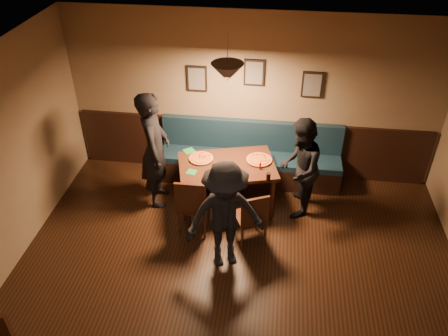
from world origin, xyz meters
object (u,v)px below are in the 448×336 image
(diner_right, at_px, (299,168))
(diner_front, at_px, (225,216))
(dining_table, at_px, (227,185))
(tabasco_bottle, at_px, (260,165))
(soda_glass, at_px, (268,177))
(diner_left, at_px, (155,150))
(chair_near_right, at_px, (250,216))
(chair_near_left, at_px, (193,203))
(booth_bench, at_px, (250,155))

(diner_right, height_order, diner_front, diner_front)
(diner_front, bearing_deg, dining_table, 76.11)
(dining_table, bearing_deg, diner_front, -98.98)
(diner_right, xyz_separation_m, tabasco_bottle, (-0.58, -0.05, 0.04))
(diner_right, bearing_deg, dining_table, -82.84)
(soda_glass, bearing_deg, diner_left, 169.29)
(chair_near_right, xyz_separation_m, diner_left, (-1.52, 0.75, 0.50))
(chair_near_left, xyz_separation_m, diner_right, (1.49, 0.62, 0.31))
(booth_bench, xyz_separation_m, soda_glass, (0.34, -1.05, 0.34))
(dining_table, distance_m, soda_glass, 0.85)
(tabasco_bottle, bearing_deg, diner_left, 178.47)
(booth_bench, relative_size, chair_near_right, 3.34)
(chair_near_left, relative_size, chair_near_right, 1.09)
(soda_glass, bearing_deg, tabasco_bottle, 115.20)
(diner_front, bearing_deg, tabasco_bottle, 52.27)
(diner_right, height_order, soda_glass, diner_right)
(chair_near_right, bearing_deg, diner_right, 24.57)
(diner_left, bearing_deg, booth_bench, -72.15)
(chair_near_right, height_order, diner_front, diner_front)
(dining_table, xyz_separation_m, soda_glass, (0.63, -0.34, 0.45))
(chair_near_right, bearing_deg, soda_glass, 38.91)
(soda_glass, height_order, tabasco_bottle, soda_glass)
(chair_near_right, height_order, soda_glass, soda_glass)
(diner_front, bearing_deg, booth_bench, 65.06)
(dining_table, height_order, soda_glass, soda_glass)
(booth_bench, relative_size, diner_right, 1.88)
(diner_right, xyz_separation_m, soda_glass, (-0.45, -0.33, 0.04))
(booth_bench, relative_size, dining_table, 2.09)
(diner_front, relative_size, soda_glass, 11.77)
(chair_near_left, distance_m, diner_left, 1.03)
(chair_near_left, distance_m, tabasco_bottle, 1.13)
(chair_near_left, height_order, diner_left, diner_left)
(tabasco_bottle, bearing_deg, dining_table, 174.14)
(chair_near_right, relative_size, diner_right, 0.56)
(chair_near_right, distance_m, diner_right, 1.06)
(dining_table, xyz_separation_m, chair_near_left, (-0.41, -0.63, 0.10))
(dining_table, distance_m, diner_front, 1.29)
(diner_left, bearing_deg, diner_front, -143.87)
(diner_front, height_order, soda_glass, diner_front)
(chair_near_right, relative_size, tabasco_bottle, 6.73)
(dining_table, bearing_deg, chair_near_left, -138.12)
(chair_near_left, distance_m, diner_front, 0.85)
(dining_table, xyz_separation_m, diner_front, (0.13, -1.21, 0.42))
(diner_left, height_order, diner_front, diner_left)
(booth_bench, distance_m, soda_glass, 1.15)
(chair_near_right, bearing_deg, diner_front, -147.21)
(chair_near_left, xyz_separation_m, chair_near_right, (0.83, -0.13, -0.04))
(dining_table, xyz_separation_m, chair_near_right, (0.42, -0.76, 0.06))
(chair_near_right, xyz_separation_m, diner_right, (0.66, 0.75, 0.35))
(booth_bench, bearing_deg, diner_right, -42.34)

